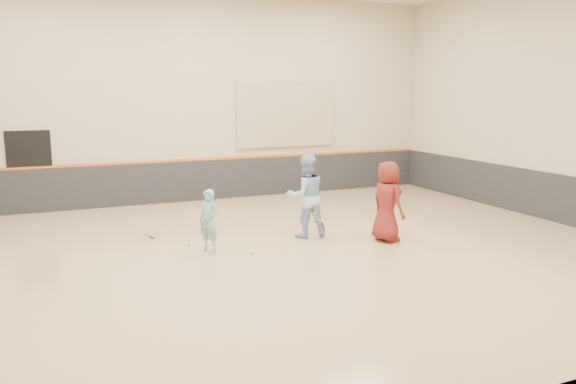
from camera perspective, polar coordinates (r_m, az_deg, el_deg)
name	(u,v)px	position (r m, az deg, el deg)	size (l,w,h in m)	color
room	(272,214)	(11.15, -1.61, -2.22)	(15.04, 12.04, 6.22)	tan
wainscot_back	(199,181)	(16.80, -9.08, 1.16)	(14.90, 0.04, 1.20)	#232326
wainscot_right	(549,197)	(15.51, 25.03, -0.44)	(0.04, 11.90, 1.20)	#232326
accent_stripe	(198,160)	(16.70, -9.13, 3.26)	(14.90, 0.03, 0.06)	#D85914
acoustic_panel	(286,114)	(17.47, -0.21, 7.90)	(3.20, 0.08, 2.00)	tan
doorway	(30,172)	(16.27, -24.70, 1.83)	(1.10, 0.05, 2.20)	black
girl	(209,221)	(11.40, -8.04, -2.93)	(0.47, 0.31, 1.28)	#6BB9B0
instructor	(306,196)	(12.42, 1.82, -0.41)	(0.90, 0.70, 1.85)	#97B7E9
young_man	(387,202)	(12.25, 10.06, -0.96)	(0.85, 0.55, 1.74)	maroon
held_racket	(320,214)	(12.33, 3.31, -2.26)	(0.38, 0.38, 0.62)	#C3D32E
spare_racket	(146,235)	(13.07, -14.22, -4.27)	(0.60, 0.60, 0.03)	#AEBD29
ball_under_racket	(252,253)	(11.28, -3.71, -6.18)	(0.07, 0.07, 0.07)	#B9CD2F
ball_in_hand	(395,191)	(12.25, 10.86, 0.12)	(0.07, 0.07, 0.07)	yellow
ball_beside_spare	(189,244)	(12.06, -10.07, -5.24)	(0.07, 0.07, 0.07)	#D0D832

